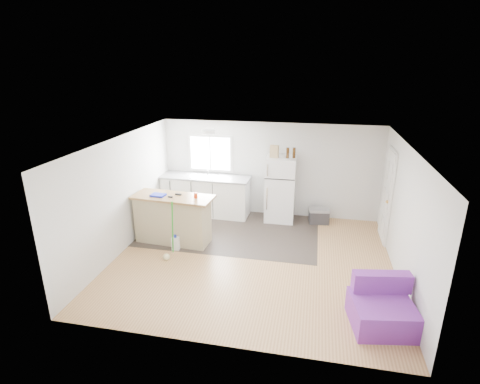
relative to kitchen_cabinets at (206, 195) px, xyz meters
name	(u,v)px	position (x,y,z in m)	size (l,w,h in m)	color
room	(253,204)	(1.60, -2.15, 0.68)	(5.51, 5.01, 2.41)	#A87346
vinyl_zone	(231,230)	(0.88, -0.90, -0.52)	(4.05, 2.50, 0.00)	#2F2823
window	(210,153)	(0.05, 0.34, 1.03)	(1.18, 0.06, 0.98)	white
interior_door	(387,196)	(4.33, -0.60, 0.49)	(0.11, 0.92, 2.10)	white
ceiling_fixture	(209,131)	(0.40, -0.95, 1.84)	(0.30, 0.30, 0.07)	white
kitchen_cabinets	(206,195)	(0.00, 0.00, 0.00)	(2.32, 0.77, 1.32)	white
peninsula	(173,219)	(-0.25, -1.69, 0.02)	(1.80, 0.80, 1.08)	tan
refrigerator	(280,189)	(1.93, 0.00, 0.29)	(0.73, 0.70, 1.63)	white
cooler	(319,216)	(2.91, -0.02, -0.33)	(0.54, 0.40, 0.38)	#2C2B2E
purple_seat	(382,309)	(3.86, -3.69, -0.26)	(1.01, 0.98, 0.73)	purple
cleaner_jug	(176,243)	(-0.07, -2.07, -0.37)	(0.17, 0.12, 0.35)	white
mop	(168,249)	(-0.07, -2.48, -0.29)	(0.29, 0.35, 1.30)	green
red_cup	(196,195)	(0.30, -1.70, 0.61)	(0.08, 0.08, 0.12)	red
blue_tray	(158,195)	(-0.53, -1.74, 0.57)	(0.30, 0.22, 0.04)	#1523C9
tool_a	(178,194)	(-0.13, -1.60, 0.57)	(0.14, 0.05, 0.03)	black
tool_b	(170,197)	(-0.24, -1.78, 0.57)	(0.10, 0.04, 0.03)	black
cardboard_box	(274,151)	(1.76, -0.07, 1.25)	(0.20, 0.10, 0.30)	tan
bottle_left	(288,153)	(2.07, -0.04, 1.23)	(0.07, 0.07, 0.25)	#39210A
bottle_right	(294,153)	(2.22, 0.00, 1.23)	(0.07, 0.07, 0.25)	#39210A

